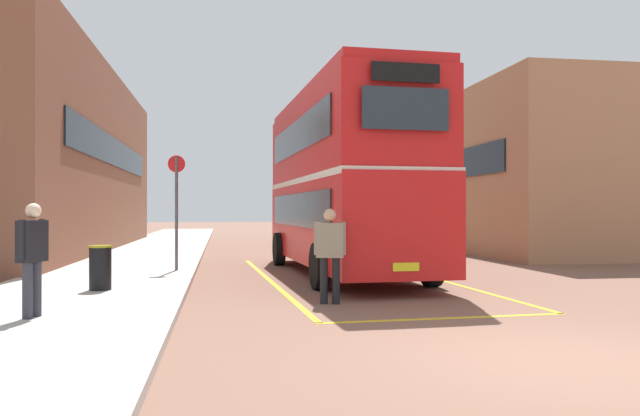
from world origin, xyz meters
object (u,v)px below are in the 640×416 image
(pedestrian_waiting_near, at_px, (32,252))
(single_deck_bus, at_px, (358,211))
(pedestrian_boarding, at_px, (330,249))
(litter_bin, at_px, (100,268))
(bus_stop_sign, at_px, (176,202))
(double_decker_bus, at_px, (343,179))

(pedestrian_waiting_near, bearing_deg, single_deck_bus, 67.15)
(pedestrian_boarding, xyz_separation_m, litter_bin, (-4.27, 1.56, -0.42))
(pedestrian_boarding, relative_size, bus_stop_sign, 0.58)
(single_deck_bus, xyz_separation_m, bus_stop_sign, (-8.71, -17.52, 0.27))
(litter_bin, bearing_deg, bus_stop_sign, 72.61)
(double_decker_bus, relative_size, bus_stop_sign, 3.30)
(double_decker_bus, relative_size, pedestrian_boarding, 5.70)
(double_decker_bus, distance_m, single_deck_bus, 18.39)
(double_decker_bus, bearing_deg, pedestrian_waiting_near, -132.02)
(double_decker_bus, distance_m, pedestrian_boarding, 5.38)
(bus_stop_sign, bearing_deg, pedestrian_boarding, -59.92)
(pedestrian_waiting_near, xyz_separation_m, bus_stop_sign, (1.56, 6.83, 0.82))
(pedestrian_boarding, bearing_deg, bus_stop_sign, 120.08)
(double_decker_bus, height_order, litter_bin, double_decker_bus)
(single_deck_bus, height_order, litter_bin, single_deck_bus)
(pedestrian_boarding, height_order, pedestrian_waiting_near, pedestrian_waiting_near)
(single_deck_bus, bearing_deg, pedestrian_waiting_near, -112.85)
(single_deck_bus, relative_size, litter_bin, 10.59)
(double_decker_bus, bearing_deg, single_deck_bus, 76.17)
(litter_bin, xyz_separation_m, bus_stop_sign, (1.18, 3.77, 1.33))
(pedestrian_boarding, height_order, bus_stop_sign, bus_stop_sign)
(pedestrian_waiting_near, height_order, bus_stop_sign, bus_stop_sign)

